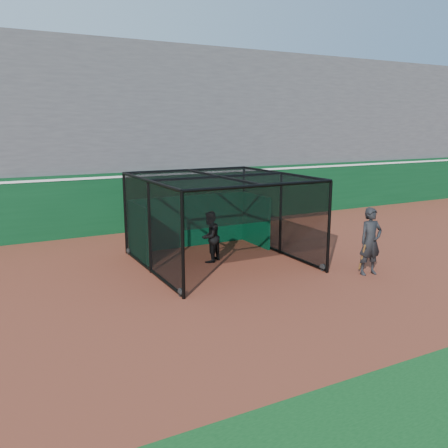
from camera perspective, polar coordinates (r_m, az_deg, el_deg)
name	(u,v)px	position (r m, az deg, el deg)	size (l,w,h in m)	color
ground	(235,290)	(13.04, 1.34, -7.94)	(120.00, 120.00, 0.00)	brown
outfield_wall	(137,200)	(20.36, -10.43, 2.80)	(50.00, 0.50, 2.50)	#0A391A
grandstand	(110,124)	(23.75, -13.56, 11.66)	(50.00, 7.85, 8.95)	#4C4C4F
batting_cage	(220,220)	(15.26, -0.53, 0.46)	(4.83, 5.14, 2.81)	black
batter	(210,237)	(15.44, -1.71, -1.55)	(0.82, 0.64, 1.68)	black
on_deck_player	(370,241)	(14.76, 17.21, -2.02)	(0.79, 0.57, 2.03)	black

